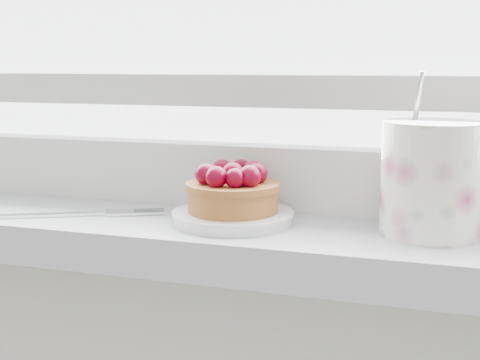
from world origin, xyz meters
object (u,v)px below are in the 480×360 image
at_px(saucer, 233,217).
at_px(fork, 71,214).
at_px(floral_mug, 436,176).
at_px(raspberry_tart, 233,190).

distance_m(saucer, fork, 0.18).
xyz_separation_m(saucer, floral_mug, (0.20, 0.01, 0.05)).
bearing_deg(floral_mug, raspberry_tart, -175.69).
height_order(raspberry_tart, floral_mug, floral_mug).
bearing_deg(floral_mug, fork, -173.89).
xyz_separation_m(saucer, fork, (-0.17, -0.02, -0.00)).
distance_m(saucer, raspberry_tart, 0.03).
distance_m(floral_mug, fork, 0.38).
bearing_deg(floral_mug, saucer, -175.64).
distance_m(raspberry_tart, fork, 0.18).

